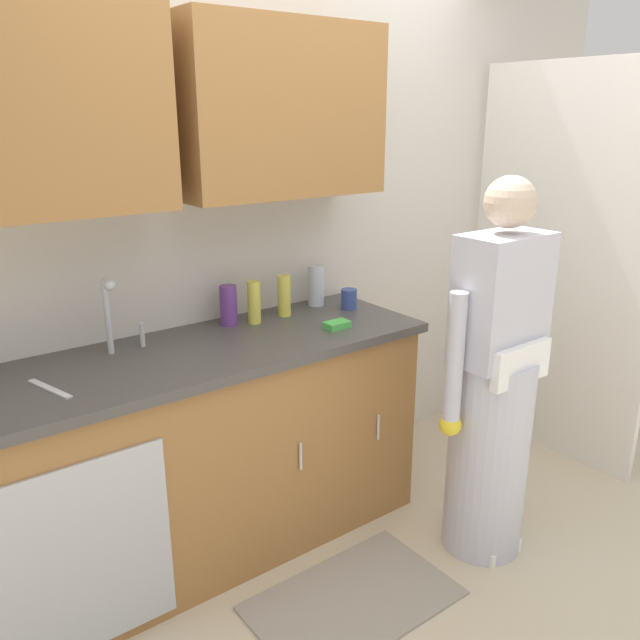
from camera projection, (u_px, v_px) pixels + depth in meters
ground_plane at (409, 581)px, 2.64m from camera, size 9.00×9.00×0.00m
kitchen_wall_with_uppers at (244, 198)px, 2.87m from camera, size 4.80×0.44×2.70m
closet_door_panel at (558, 267)px, 3.46m from camera, size 0.04×1.10×2.10m
counter_cabinet at (203, 457)px, 2.72m from camera, size 1.90×0.62×0.90m
countertop at (197, 353)px, 2.58m from camera, size 1.96×0.66×0.04m
sink at (135, 365)px, 2.44m from camera, size 0.50×0.36×0.35m
person_at_sink at (492, 402)px, 2.67m from camera, size 0.55×0.34×1.62m
floor_mat at (353, 600)px, 2.53m from camera, size 0.80×0.50×0.01m
bottle_dish_liquid at (228, 305)px, 2.84m from camera, size 0.08×0.08×0.18m
bottle_water_tall at (316, 285)px, 3.13m from camera, size 0.08×0.08×0.20m
bottle_water_short at (254, 302)px, 2.86m from camera, size 0.06×0.06×0.19m
bottle_cleaner_spray at (284, 296)px, 2.96m from camera, size 0.06×0.06×0.19m
cup_by_sink at (349, 299)px, 3.08m from camera, size 0.08×0.08×0.10m
knife_on_counter at (50, 389)px, 2.19m from camera, size 0.09×0.24×0.01m
sponge at (337, 325)px, 2.81m from camera, size 0.11×0.07×0.03m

